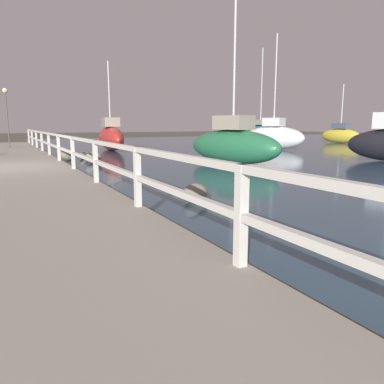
{
  "coord_description": "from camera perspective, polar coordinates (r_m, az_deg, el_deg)",
  "views": [
    {
      "loc": [
        0.06,
        -13.13,
        1.57
      ],
      "look_at": [
        5.21,
        -3.13,
        -0.47
      ],
      "focal_mm": 35.0,
      "sensor_mm": 36.0,
      "label": 1
    }
  ],
  "objects": [
    {
      "name": "boulder_mid_strip",
      "position": [
        15.62,
        -14.78,
        5.09
      ],
      "size": [
        0.65,
        0.59,
        0.49
      ],
      "color": "gray",
      "rests_on": "ground"
    },
    {
      "name": "sailboat_green",
      "position": [
        15.07,
        6.27,
        7.25
      ],
      "size": [
        2.38,
        4.79,
        8.14
      ],
      "rotation": [
        0.0,
        0.0,
        0.24
      ],
      "color": "#236B42",
      "rests_on": "water_surface"
    },
    {
      "name": "sailboat_teal",
      "position": [
        33.73,
        10.36,
        8.9
      ],
      "size": [
        1.62,
        5.49,
        7.91
      ],
      "rotation": [
        0.0,
        0.0,
        0.05
      ],
      "color": "#1E707A",
      "rests_on": "water_surface"
    },
    {
      "name": "boulder_near_dock",
      "position": [
        18.06,
        -16.09,
        5.41
      ],
      "size": [
        0.42,
        0.37,
        0.31
      ],
      "color": "gray",
      "rests_on": "ground"
    },
    {
      "name": "sailboat_yellow",
      "position": [
        33.98,
        21.67,
        8.11
      ],
      "size": [
        1.16,
        3.84,
        4.78
      ],
      "rotation": [
        0.0,
        0.0,
        0.04
      ],
      "color": "gold",
      "rests_on": "water_surface"
    },
    {
      "name": "sailboat_white",
      "position": [
        24.57,
        12.3,
        8.29
      ],
      "size": [
        2.89,
        4.31,
        6.99
      ],
      "rotation": [
        0.0,
        0.0,
        0.42
      ],
      "color": "white",
      "rests_on": "water_surface"
    },
    {
      "name": "sailboat_red",
      "position": [
        23.49,
        -12.27,
        8.19
      ],
      "size": [
        1.93,
        5.9,
        5.21
      ],
      "rotation": [
        0.0,
        0.0,
        -0.12
      ],
      "color": "red",
      "rests_on": "water_surface"
    },
    {
      "name": "boulder_far_strip",
      "position": [
        7.66,
        0.54,
        -0.09
      ],
      "size": [
        0.51,
        0.46,
        0.38
      ],
      "color": "slate",
      "rests_on": "ground"
    },
    {
      "name": "railing",
      "position": [
        13.29,
        -18.84,
        6.87
      ],
      "size": [
        0.1,
        32.5,
        0.98
      ],
      "color": "silver",
      "rests_on": "dock_walkway"
    },
    {
      "name": "boulder_upstream",
      "position": [
        17.15,
        -18.39,
        5.35
      ],
      "size": [
        0.66,
        0.6,
        0.5
      ],
      "color": "slate",
      "rests_on": "ground"
    },
    {
      "name": "dock_lamp",
      "position": [
        24.38,
        -26.49,
        12.14
      ],
      "size": [
        0.29,
        0.29,
        3.36
      ],
      "color": "#514C47",
      "rests_on": "dock_walkway"
    }
  ]
}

